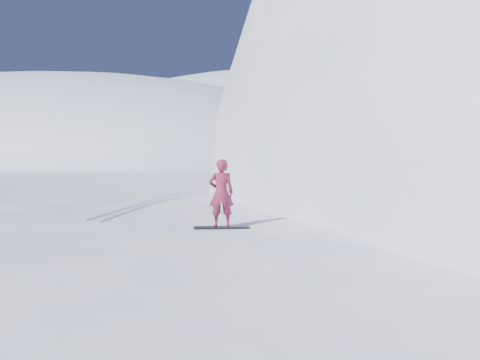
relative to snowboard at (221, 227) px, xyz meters
The scene contains 9 objects.
ground 4.13m from the snowboard, 138.49° to the right, with size 400.00×400.00×0.00m, color white.
near_ridge 2.95m from the snowboard, 152.68° to the left, with size 36.00×28.00×4.80m, color white.
far_ridge_a 92.75m from the snowboard, 141.45° to the left, with size 120.00×70.00×28.00m, color white.
far_ridge_c 115.88m from the snowboard, 111.52° to the left, with size 140.00×90.00×36.00m, color white.
wind_bumps 3.90m from the snowboard, behind, with size 16.00×14.40×1.00m.
snowboard is the anchor object (origin of this frame).
snowboarder 0.86m from the snowboard, ahead, with size 0.62×0.41×1.69m, color maroon.
vapor_plume 70.38m from the snowboard, 141.40° to the left, with size 10.06×8.05×7.04m, color white.
board_tracks 4.63m from the snowboard, 153.14° to the left, with size 1.60×5.92×0.04m.
Camera 1 is at (9.05, -9.19, 4.97)m, focal length 40.00 mm.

